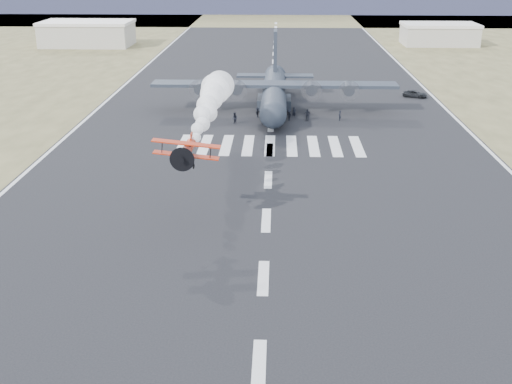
# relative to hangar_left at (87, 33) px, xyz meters

# --- Properties ---
(ground) EXTENTS (500.00, 500.00, 0.00)m
(ground) POSITION_rel_hangar_left_xyz_m (52.00, -145.00, -3.41)
(ground) COLOR black
(ground) RESTS_ON ground
(scrub_far) EXTENTS (500.00, 80.00, 0.00)m
(scrub_far) POSITION_rel_hangar_left_xyz_m (52.00, 85.00, -3.41)
(scrub_far) COLOR brown
(scrub_far) RESTS_ON ground
(runway_markings) EXTENTS (60.00, 260.00, 0.01)m
(runway_markings) POSITION_rel_hangar_left_xyz_m (52.00, -85.00, -3.40)
(runway_markings) COLOR silver
(runway_markings) RESTS_ON ground
(hangar_left) EXTENTS (24.50, 14.50, 6.70)m
(hangar_left) POSITION_rel_hangar_left_xyz_m (0.00, 0.00, 0.00)
(hangar_left) COLOR #A8A395
(hangar_left) RESTS_ON ground
(hangar_right) EXTENTS (20.50, 12.50, 5.90)m
(hangar_right) POSITION_rel_hangar_left_xyz_m (98.00, 5.00, -0.40)
(hangar_right) COLOR #A8A395
(hangar_right) RESTS_ON ground
(aerobatic_biplane) EXTENTS (6.58, 5.87, 2.77)m
(aerobatic_biplane) POSITION_rel_hangar_left_xyz_m (44.30, -121.25, 3.88)
(aerobatic_biplane) COLOR #AF190B
(smoke_trail) EXTENTS (4.14, 30.47, 4.14)m
(smoke_trail) POSITION_rel_hangar_left_xyz_m (44.62, -96.10, 4.09)
(smoke_trail) COLOR white
(transport_aircraft) EXTENTS (40.30, 33.24, 11.68)m
(transport_aircraft) POSITION_rel_hangar_left_xyz_m (52.41, -73.22, -0.40)
(transport_aircraft) COLOR black
(transport_aircraft) RESTS_ON ground
(support_vehicle) EXTENTS (4.79, 3.59, 1.21)m
(support_vehicle) POSITION_rel_hangar_left_xyz_m (78.02, -63.47, -2.80)
(support_vehicle) COLOR black
(support_vehicle) RESTS_ON ground
(crew_a) EXTENTS (0.72, 0.64, 1.74)m
(crew_a) POSITION_rel_hangar_left_xyz_m (55.65, -79.46, -2.54)
(crew_a) COLOR black
(crew_a) RESTS_ON ground
(crew_b) EXTENTS (1.00, 1.02, 1.81)m
(crew_b) POSITION_rel_hangar_left_xyz_m (46.40, -83.63, -2.50)
(crew_b) COLOR black
(crew_b) RESTS_ON ground
(crew_c) EXTENTS (1.13, 1.14, 1.70)m
(crew_c) POSITION_rel_hangar_left_xyz_m (54.81, -81.15, -2.56)
(crew_c) COLOR black
(crew_c) RESTS_ON ground
(crew_d) EXTENTS (1.19, 0.83, 1.84)m
(crew_d) POSITION_rel_hangar_left_xyz_m (57.67, -81.03, -2.49)
(crew_d) COLOR black
(crew_d) RESTS_ON ground
(crew_e) EXTENTS (0.62, 0.88, 1.66)m
(crew_e) POSITION_rel_hangar_left_xyz_m (50.62, -77.09, -2.58)
(crew_e) COLOR black
(crew_e) RESTS_ON ground
(crew_f) EXTENTS (0.55, 1.48, 1.57)m
(crew_f) POSITION_rel_hangar_left_xyz_m (49.76, -79.19, -2.62)
(crew_f) COLOR black
(crew_f) RESTS_ON ground
(crew_g) EXTENTS (0.62, 0.69, 1.57)m
(crew_g) POSITION_rel_hangar_left_xyz_m (62.81, -80.91, -2.62)
(crew_g) COLOR black
(crew_g) RESTS_ON ground
(crew_h) EXTENTS (0.61, 0.89, 1.73)m
(crew_h) POSITION_rel_hangar_left_xyz_m (53.17, -79.09, -2.54)
(crew_h) COLOR black
(crew_h) RESTS_ON ground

